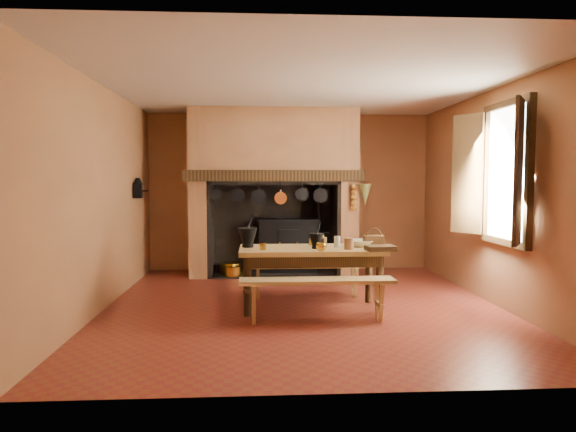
# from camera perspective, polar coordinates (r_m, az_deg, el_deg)

# --- Properties ---
(floor) EXTENTS (5.50, 5.50, 0.00)m
(floor) POSITION_cam_1_polar(r_m,az_deg,el_deg) (6.72, 1.65, -9.91)
(floor) COLOR maroon
(floor) RESTS_ON ground
(ceiling) EXTENTS (5.50, 5.50, 0.00)m
(ceiling) POSITION_cam_1_polar(r_m,az_deg,el_deg) (6.63, 1.70, 14.29)
(ceiling) COLOR silver
(ceiling) RESTS_ON back_wall
(back_wall) EXTENTS (5.00, 0.02, 2.80)m
(back_wall) POSITION_cam_1_polar(r_m,az_deg,el_deg) (9.27, 0.15, 2.67)
(back_wall) COLOR #99633D
(back_wall) RESTS_ON floor
(wall_left) EXTENTS (0.02, 5.50, 2.80)m
(wall_left) POSITION_cam_1_polar(r_m,az_deg,el_deg) (6.78, -19.90, 1.94)
(wall_left) COLOR #99633D
(wall_left) RESTS_ON floor
(wall_right) EXTENTS (0.02, 5.50, 2.80)m
(wall_right) POSITION_cam_1_polar(r_m,az_deg,el_deg) (7.20, 21.93, 2.00)
(wall_right) COLOR #99633D
(wall_right) RESTS_ON floor
(wall_front) EXTENTS (5.00, 0.02, 2.80)m
(wall_front) POSITION_cam_1_polar(r_m,az_deg,el_deg) (3.80, 5.40, 0.74)
(wall_front) COLOR #99633D
(wall_front) RESTS_ON floor
(chimney_breast) EXTENTS (2.95, 0.96, 2.80)m
(chimney_breast) POSITION_cam_1_polar(r_m,az_deg,el_deg) (8.81, -1.63, 5.28)
(chimney_breast) COLOR #99633D
(chimney_breast) RESTS_ON floor
(iron_range) EXTENTS (1.12, 0.55, 1.60)m
(iron_range) POSITION_cam_1_polar(r_m,az_deg,el_deg) (9.03, 0.00, -3.19)
(iron_range) COLOR black
(iron_range) RESTS_ON floor
(hearth_pans) EXTENTS (0.51, 0.62, 0.20)m
(hearth_pans) POSITION_cam_1_polar(r_m,az_deg,el_deg) (8.86, -6.46, -5.91)
(hearth_pans) COLOR #B08728
(hearth_pans) RESTS_ON floor
(hanging_pans) EXTENTS (1.92, 0.29, 0.27)m
(hanging_pans) POSITION_cam_1_polar(r_m,az_deg,el_deg) (8.31, -1.78, 2.24)
(hanging_pans) COLOR black
(hanging_pans) RESTS_ON chimney_breast
(onion_string) EXTENTS (0.12, 0.10, 0.46)m
(onion_string) POSITION_cam_1_polar(r_m,az_deg,el_deg) (8.44, 7.36, 2.03)
(onion_string) COLOR #B17120
(onion_string) RESTS_ON chimney_breast
(herb_bunch) EXTENTS (0.20, 0.20, 0.35)m
(herb_bunch) POSITION_cam_1_polar(r_m,az_deg,el_deg) (8.48, 8.55, 2.37)
(herb_bunch) COLOR brown
(herb_bunch) RESTS_ON chimney_breast
(window) EXTENTS (0.39, 1.75, 1.76)m
(window) POSITION_cam_1_polar(r_m,az_deg,el_deg) (6.77, 22.29, 4.42)
(window) COLOR white
(window) RESTS_ON wall_right
(wall_coffee_mill) EXTENTS (0.23, 0.16, 0.31)m
(wall_coffee_mill) POSITION_cam_1_polar(r_m,az_deg,el_deg) (8.25, -16.34, 3.16)
(wall_coffee_mill) COLOR black
(wall_coffee_mill) RESTS_ON wall_left
(work_table) EXTENTS (1.79, 0.80, 0.78)m
(work_table) POSITION_cam_1_polar(r_m,az_deg,el_deg) (6.43, 2.62, -4.60)
(work_table) COLOR #AA894E
(work_table) RESTS_ON floor
(bench_front) EXTENTS (1.77, 0.31, 0.50)m
(bench_front) POSITION_cam_1_polar(r_m,az_deg,el_deg) (5.90, 3.24, -8.17)
(bench_front) COLOR #AA894E
(bench_front) RESTS_ON floor
(bench_back) EXTENTS (1.65, 0.29, 0.46)m
(bench_back) POSITION_cam_1_polar(r_m,az_deg,el_deg) (7.11, 2.07, -6.28)
(bench_back) COLOR #AA894E
(bench_back) RESTS_ON floor
(mortar_large) EXTENTS (0.24, 0.24, 0.41)m
(mortar_large) POSITION_cam_1_polar(r_m,az_deg,el_deg) (6.45, -4.49, -2.26)
(mortar_large) COLOR black
(mortar_large) RESTS_ON work_table
(mortar_small) EXTENTS (0.19, 0.19, 0.32)m
(mortar_small) POSITION_cam_1_polar(r_m,az_deg,el_deg) (6.31, 3.15, -2.68)
(mortar_small) COLOR black
(mortar_small) RESTS_ON work_table
(coffee_grinder) EXTENTS (0.19, 0.17, 0.20)m
(coffee_grinder) POSITION_cam_1_polar(r_m,az_deg,el_deg) (6.37, 3.63, -2.89)
(coffee_grinder) COLOR #3A2712
(coffee_grinder) RESTS_ON work_table
(brass_mug_a) EXTENTS (0.09, 0.09, 0.09)m
(brass_mug_a) POSITION_cam_1_polar(r_m,az_deg,el_deg) (6.18, -2.82, -3.40)
(brass_mug_a) COLOR #B08728
(brass_mug_a) RESTS_ON work_table
(brass_mug_b) EXTENTS (0.09, 0.09, 0.09)m
(brass_mug_b) POSITION_cam_1_polar(r_m,az_deg,el_deg) (6.63, 2.68, -2.89)
(brass_mug_b) COLOR #B08728
(brass_mug_b) RESTS_ON work_table
(mixing_bowl) EXTENTS (0.40, 0.40, 0.08)m
(mixing_bowl) POSITION_cam_1_polar(r_m,az_deg,el_deg) (6.57, 7.99, -3.01)
(mixing_bowl) COLOR #B4AB8A
(mixing_bowl) RESTS_ON work_table
(stoneware_crock) EXTENTS (0.12, 0.12, 0.14)m
(stoneware_crock) POSITION_cam_1_polar(r_m,az_deg,el_deg) (6.26, 6.76, -3.08)
(stoneware_crock) COLOR brown
(stoneware_crock) RESTS_ON work_table
(glass_jar) EXTENTS (0.10, 0.10, 0.14)m
(glass_jar) POSITION_cam_1_polar(r_m,az_deg,el_deg) (6.45, 5.48, -2.86)
(glass_jar) COLOR beige
(glass_jar) RESTS_ON work_table
(wicker_basket) EXTENTS (0.26, 0.19, 0.24)m
(wicker_basket) POSITION_cam_1_polar(r_m,az_deg,el_deg) (6.58, 9.49, -2.70)
(wicker_basket) COLOR #4B2A16
(wicker_basket) RESTS_ON work_table
(wooden_tray) EXTENTS (0.36, 0.27, 0.06)m
(wooden_tray) POSITION_cam_1_polar(r_m,az_deg,el_deg) (6.24, 10.23, -3.53)
(wooden_tray) COLOR #3A2712
(wooden_tray) RESTS_ON work_table
(brass_cup) EXTENTS (0.14, 0.14, 0.10)m
(brass_cup) POSITION_cam_1_polar(r_m,az_deg,el_deg) (6.11, 3.71, -3.44)
(brass_cup) COLOR #B08728
(brass_cup) RESTS_ON work_table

